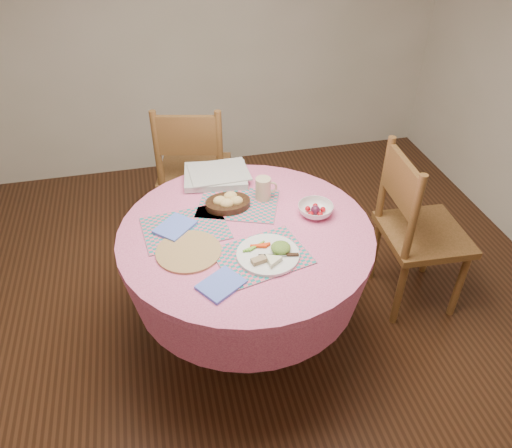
# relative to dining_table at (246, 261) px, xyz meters

# --- Properties ---
(ground) EXTENTS (4.00, 4.00, 0.00)m
(ground) POSITION_rel_dining_table_xyz_m (0.00, 0.00, -0.56)
(ground) COLOR #331C0F
(ground) RESTS_ON ground
(room_envelope) EXTENTS (4.01, 4.01, 2.71)m
(room_envelope) POSITION_rel_dining_table_xyz_m (0.00, 0.00, 1.16)
(room_envelope) COLOR silver
(room_envelope) RESTS_ON ground
(dining_table) EXTENTS (1.24, 1.24, 0.75)m
(dining_table) POSITION_rel_dining_table_xyz_m (0.00, 0.00, 0.00)
(dining_table) COLOR pink
(dining_table) RESTS_ON ground
(chair_right) EXTENTS (0.47, 0.49, 1.01)m
(chair_right) POSITION_rel_dining_table_xyz_m (0.99, 0.08, -0.03)
(chair_right) COLOR brown
(chair_right) RESTS_ON ground
(chair_back) EXTENTS (0.55, 0.54, 1.00)m
(chair_back) POSITION_rel_dining_table_xyz_m (-0.14, 1.00, -0.03)
(chair_back) COLOR brown
(chair_back) RESTS_ON ground
(placemat_front) EXTENTS (0.46, 0.38, 0.01)m
(placemat_front) POSITION_rel_dining_table_xyz_m (0.03, -0.20, 0.20)
(placemat_front) COLOR #167D7D
(placemat_front) RESTS_ON dining_table
(placemat_left) EXTENTS (0.43, 0.34, 0.01)m
(placemat_left) POSITION_rel_dining_table_xyz_m (-0.28, 0.08, 0.20)
(placemat_left) COLOR #167D7D
(placemat_left) RESTS_ON dining_table
(placemat_back) EXTENTS (0.48, 0.42, 0.01)m
(placemat_back) POSITION_rel_dining_table_xyz_m (0.01, 0.22, 0.20)
(placemat_back) COLOR #167D7D
(placemat_back) RESTS_ON dining_table
(wicker_trivet) EXTENTS (0.30, 0.30, 0.01)m
(wicker_trivet) POSITION_rel_dining_table_xyz_m (-0.29, -0.10, 0.20)
(wicker_trivet) COLOR #AE8B4B
(wicker_trivet) RESTS_ON dining_table
(napkin_near) EXTENTS (0.23, 0.22, 0.01)m
(napkin_near) POSITION_rel_dining_table_xyz_m (-0.18, -0.35, 0.20)
(napkin_near) COLOR #5974E7
(napkin_near) RESTS_ON dining_table
(napkin_far) EXTENTS (0.23, 0.23, 0.01)m
(napkin_far) POSITION_rel_dining_table_xyz_m (-0.33, 0.09, 0.21)
(napkin_far) COLOR #5974E7
(napkin_far) RESTS_ON placemat_left
(dinner_plate) EXTENTS (0.29, 0.29, 0.05)m
(dinner_plate) POSITION_rel_dining_table_xyz_m (0.06, -0.22, 0.22)
(dinner_plate) COLOR white
(dinner_plate) RESTS_ON placemat_front
(bread_bowl) EXTENTS (0.23, 0.23, 0.08)m
(bread_bowl) POSITION_rel_dining_table_xyz_m (-0.05, 0.21, 0.23)
(bread_bowl) COLOR black
(bread_bowl) RESTS_ON placemat_back
(latte_mug) EXTENTS (0.12, 0.08, 0.12)m
(latte_mug) POSITION_rel_dining_table_xyz_m (0.15, 0.24, 0.26)
(latte_mug) COLOR #CCB48C
(latte_mug) RESTS_ON placemat_back
(fruit_bowl) EXTENTS (0.23, 0.23, 0.06)m
(fruit_bowl) POSITION_rel_dining_table_xyz_m (0.37, 0.05, 0.22)
(fruit_bowl) COLOR white
(fruit_bowl) RESTS_ON dining_table
(newspaper_stack) EXTENTS (0.37, 0.31, 0.04)m
(newspaper_stack) POSITION_rel_dining_table_xyz_m (-0.06, 0.49, 0.22)
(newspaper_stack) COLOR silver
(newspaper_stack) RESTS_ON dining_table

